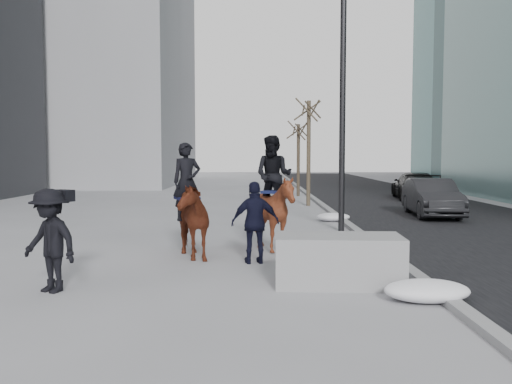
{
  "coord_description": "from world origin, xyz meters",
  "views": [
    {
      "loc": [
        -0.03,
        -10.68,
        2.33
      ],
      "look_at": [
        0.0,
        1.2,
        1.5
      ],
      "focal_mm": 38.0,
      "sensor_mm": 36.0,
      "label": 1
    }
  ],
  "objects_px": {
    "planter": "(339,260)",
    "mounted_left": "(186,215)",
    "mounted_right": "(274,205)",
    "car_near": "(432,198)"
  },
  "relations": [
    {
      "from": "planter",
      "to": "car_near",
      "type": "bearing_deg",
      "value": 64.23
    },
    {
      "from": "mounted_left",
      "to": "mounted_right",
      "type": "height_order",
      "value": "mounted_right"
    },
    {
      "from": "planter",
      "to": "mounted_left",
      "type": "bearing_deg",
      "value": 139.3
    },
    {
      "from": "planter",
      "to": "mounted_right",
      "type": "bearing_deg",
      "value": 107.59
    },
    {
      "from": "planter",
      "to": "mounted_right",
      "type": "distance_m",
      "value": 3.52
    },
    {
      "from": "planter",
      "to": "car_near",
      "type": "distance_m",
      "value": 11.88
    },
    {
      "from": "planter",
      "to": "car_near",
      "type": "relative_size",
      "value": 0.52
    },
    {
      "from": "car_near",
      "to": "mounted_left",
      "type": "bearing_deg",
      "value": -130.58
    },
    {
      "from": "mounted_right",
      "to": "planter",
      "type": "bearing_deg",
      "value": -72.41
    },
    {
      "from": "planter",
      "to": "mounted_left",
      "type": "relative_size",
      "value": 0.86
    }
  ]
}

